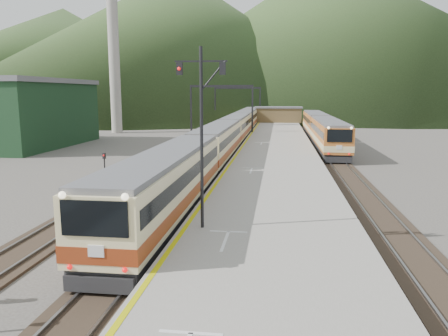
# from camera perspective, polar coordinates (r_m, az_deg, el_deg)

# --- Properties ---
(track_main) EXTENTS (2.60, 200.00, 0.23)m
(track_main) POSITION_cam_1_polar(r_m,az_deg,el_deg) (51.28, 0.62, 2.23)
(track_main) COLOR black
(track_main) RESTS_ON ground
(track_far) EXTENTS (2.60, 200.00, 0.23)m
(track_far) POSITION_cam_1_polar(r_m,az_deg,el_deg) (52.08, -4.86, 2.31)
(track_far) COLOR black
(track_far) RESTS_ON ground
(track_second) EXTENTS (2.60, 200.00, 0.23)m
(track_second) POSITION_cam_1_polar(r_m,az_deg,el_deg) (51.25, 13.51, 1.95)
(track_second) COLOR black
(track_second) RESTS_ON ground
(platform) EXTENTS (8.00, 100.00, 1.00)m
(platform) POSITION_cam_1_polar(r_m,az_deg,el_deg) (48.90, 6.89, 2.30)
(platform) COLOR gray
(platform) RESTS_ON ground
(gantry_near) EXTENTS (9.55, 0.25, 8.00)m
(gantry_near) POSITION_cam_1_polar(r_m,az_deg,el_deg) (66.08, -0.34, 8.73)
(gantry_near) COLOR black
(gantry_near) RESTS_ON ground
(gantry_far) EXTENTS (9.55, 0.25, 8.00)m
(gantry_far) POSITION_cam_1_polar(r_m,az_deg,el_deg) (90.92, 1.77, 9.01)
(gantry_far) COLOR black
(gantry_far) RESTS_ON ground
(warehouse) EXTENTS (14.50, 20.50, 8.60)m
(warehouse) POSITION_cam_1_polar(r_m,az_deg,el_deg) (62.51, -25.74, 6.54)
(warehouse) COLOR black
(warehouse) RESTS_ON ground
(smokestack) EXTENTS (1.80, 1.80, 30.00)m
(smokestack) POSITION_cam_1_polar(r_m,az_deg,el_deg) (78.09, -14.23, 15.52)
(smokestack) COLOR #9E998E
(smokestack) RESTS_ON ground
(station_shed) EXTENTS (9.40, 4.40, 3.10)m
(station_shed) POSITION_cam_1_polar(r_m,az_deg,el_deg) (88.59, 7.12, 6.97)
(station_shed) COLOR brown
(station_shed) RESTS_ON platform
(hill_a) EXTENTS (180.00, 180.00, 60.00)m
(hill_a) POSITION_cam_1_polar(r_m,az_deg,el_deg) (206.97, -5.84, 16.18)
(hill_a) COLOR #2B421E
(hill_a) RESTS_ON ground
(hill_b) EXTENTS (220.00, 220.00, 75.00)m
(hill_b) POSITION_cam_1_polar(r_m,az_deg,el_deg) (243.64, 13.45, 16.78)
(hill_b) COLOR #2B421E
(hill_b) RESTS_ON ground
(hill_d) EXTENTS (200.00, 200.00, 55.00)m
(hill_d) POSITION_cam_1_polar(r_m,az_deg,el_deg) (281.09, -19.95, 13.45)
(hill_d) COLOR #2B421E
(hill_d) RESTS_ON ground
(main_train) EXTENTS (2.77, 95.06, 3.38)m
(main_train) POSITION_cam_1_polar(r_m,az_deg,el_deg) (60.95, 1.71, 5.18)
(main_train) COLOR beige
(main_train) RESTS_ON track_main
(second_train) EXTENTS (2.83, 38.60, 3.46)m
(second_train) POSITION_cam_1_polar(r_m,az_deg,el_deg) (61.74, 12.51, 5.05)
(second_train) COLOR #BB6729
(second_train) RESTS_ON track_second
(signal_mast) EXTENTS (2.20, 0.20, 7.71)m
(signal_mast) POSITION_cam_1_polar(r_m,az_deg,el_deg) (18.50, -2.97, 6.19)
(signal_mast) COLOR black
(signal_mast) RESTS_ON platform
(short_signal_b) EXTENTS (0.27, 0.23, 2.27)m
(short_signal_b) POSITION_cam_1_polar(r_m,az_deg,el_deg) (42.05, -4.56, 2.44)
(short_signal_b) COLOR black
(short_signal_b) RESTS_ON ground
(short_signal_c) EXTENTS (0.26, 0.22, 2.27)m
(short_signal_c) POSITION_cam_1_polar(r_m,az_deg,el_deg) (34.79, -15.35, 0.58)
(short_signal_c) COLOR black
(short_signal_c) RESTS_ON ground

